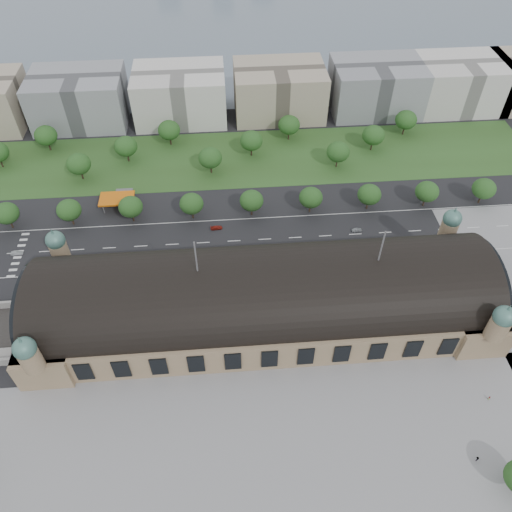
{
  "coord_description": "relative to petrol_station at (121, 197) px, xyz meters",
  "views": [
    {
      "loc": [
        -10.58,
        -101.31,
        135.72
      ],
      "look_at": [
        -1.2,
        15.76,
        14.0
      ],
      "focal_mm": 35.0,
      "sensor_mm": 36.0,
      "label": 1
    }
  ],
  "objects": [
    {
      "name": "ground",
      "position": [
        53.91,
        -65.28,
        -2.95
      ],
      "size": [
        900.0,
        900.0,
        0.0
      ],
      "primitive_type": "plane",
      "color": "black",
      "rests_on": "ground"
    },
    {
      "name": "station",
      "position": [
        53.91,
        -65.28,
        7.33
      ],
      "size": [
        150.0,
        48.4,
        44.3
      ],
      "color": "#977B5E",
      "rests_on": "ground"
    },
    {
      "name": "plaza_south",
      "position": [
        63.91,
        -109.28,
        -2.95
      ],
      "size": [
        190.0,
        48.0,
        0.12
      ],
      "primitive_type": "cube",
      "color": "gray",
      "rests_on": "ground"
    },
    {
      "name": "road_slab",
      "position": [
        33.91,
        -27.28,
        -2.95
      ],
      "size": [
        260.0,
        26.0,
        0.1
      ],
      "primitive_type": "cube",
      "color": "black",
      "rests_on": "ground"
    },
    {
      "name": "grass_belt",
      "position": [
        38.91,
        27.72,
        -2.95
      ],
      "size": [
        300.0,
        45.0,
        0.1
      ],
      "primitive_type": "cube",
      "color": "#2D4E1F",
      "rests_on": "ground"
    },
    {
      "name": "petrol_station",
      "position": [
        0.0,
        0.0,
        0.0
      ],
      "size": [
        14.0,
        13.0,
        5.05
      ],
      "color": "#D6630C",
      "rests_on": "ground"
    },
    {
      "name": "lake",
      "position": [
        53.91,
        232.72,
        -2.95
      ],
      "size": [
        700.0,
        320.0,
        0.08
      ],
      "primitive_type": "cube",
      "color": "slate",
      "rests_on": "ground"
    },
    {
      "name": "office_2",
      "position": [
        -26.09,
        67.72,
        9.05
      ],
      "size": [
        45.0,
        32.0,
        24.0
      ],
      "primitive_type": "cube",
      "color": "gray",
      "rests_on": "ground"
    },
    {
      "name": "office_3",
      "position": [
        23.91,
        67.72,
        9.05
      ],
      "size": [
        45.0,
        32.0,
        24.0
      ],
      "primitive_type": "cube",
      "color": "silver",
      "rests_on": "ground"
    },
    {
      "name": "office_4",
      "position": [
        73.91,
        67.72,
        9.05
      ],
      "size": [
        45.0,
        32.0,
        24.0
      ],
      "primitive_type": "cube",
      "color": "tan",
      "rests_on": "ground"
    },
    {
      "name": "office_5",
      "position": [
        123.91,
        67.72,
        9.05
      ],
      "size": [
        45.0,
        32.0,
        24.0
      ],
      "primitive_type": "cube",
      "color": "gray",
      "rests_on": "ground"
    },
    {
      "name": "office_6",
      "position": [
        168.91,
        67.72,
        9.05
      ],
      "size": [
        45.0,
        32.0,
        24.0
      ],
      "primitive_type": "cube",
      "color": "silver",
      "rests_on": "ground"
    },
    {
      "name": "tree_row_1",
      "position": [
        -42.09,
        -12.28,
        4.48
      ],
      "size": [
        9.6,
        9.6,
        11.52
      ],
      "color": "#2D2116",
      "rests_on": "ground"
    },
    {
      "name": "tree_row_2",
      "position": [
        -18.09,
        -12.28,
        4.48
      ],
      "size": [
        9.6,
        9.6,
        11.52
      ],
      "color": "#2D2116",
      "rests_on": "ground"
    },
    {
      "name": "tree_row_3",
      "position": [
        5.91,
        -12.28,
        4.48
      ],
      "size": [
        9.6,
        9.6,
        11.52
      ],
      "color": "#2D2116",
      "rests_on": "ground"
    },
    {
      "name": "tree_row_4",
      "position": [
        29.91,
        -12.28,
        4.48
      ],
      "size": [
        9.6,
        9.6,
        11.52
      ],
      "color": "#2D2116",
      "rests_on": "ground"
    },
    {
      "name": "tree_row_5",
      "position": [
        53.91,
        -12.28,
        4.48
      ],
      "size": [
        9.6,
        9.6,
        11.52
      ],
      "color": "#2D2116",
      "rests_on": "ground"
    },
    {
      "name": "tree_row_6",
      "position": [
        77.91,
        -12.28,
        4.48
      ],
      "size": [
        9.6,
        9.6,
        11.52
      ],
      "color": "#2D2116",
      "rests_on": "ground"
    },
    {
      "name": "tree_row_7",
      "position": [
        101.91,
        -12.28,
        4.48
      ],
      "size": [
        9.6,
        9.6,
        11.52
      ],
      "color": "#2D2116",
      "rests_on": "ground"
    },
    {
      "name": "tree_row_8",
      "position": [
        125.91,
        -12.28,
        4.48
      ],
      "size": [
        9.6,
        9.6,
        11.52
      ],
      "color": "#2D2116",
      "rests_on": "ground"
    },
    {
      "name": "tree_row_9",
      "position": [
        149.91,
        -12.28,
        4.48
      ],
      "size": [
        9.6,
        9.6,
        11.52
      ],
      "color": "#2D2116",
      "rests_on": "ground"
    },
    {
      "name": "tree_belt_2",
      "position": [
        -38.09,
        41.72,
        5.1
      ],
      "size": [
        10.4,
        10.4,
        12.48
      ],
      "color": "#2D2116",
      "rests_on": "ground"
    },
    {
      "name": "tree_belt_3",
      "position": [
        -19.09,
        17.72,
        5.1
      ],
      "size": [
        10.4,
        10.4,
        12.48
      ],
      "color": "#2D2116",
      "rests_on": "ground"
    },
    {
      "name": "tree_belt_4",
      "position": [
        -0.09,
        29.72,
        5.1
      ],
      "size": [
        10.4,
        10.4,
        12.48
      ],
      "color": "#2D2116",
      "rests_on": "ground"
    },
    {
      "name": "tree_belt_5",
      "position": [
        18.91,
        41.72,
        5.1
      ],
      "size": [
        10.4,
        10.4,
        12.48
      ],
      "color": "#2D2116",
      "rests_on": "ground"
    },
    {
      "name": "tree_belt_6",
      "position": [
        37.91,
        17.72,
        5.1
      ],
      "size": [
        10.4,
        10.4,
        12.48
      ],
      "color": "#2D2116",
      "rests_on": "ground"
    },
    {
      "name": "tree_belt_7",
      "position": [
        56.91,
        29.72,
        5.1
      ],
      "size": [
        10.4,
        10.4,
        12.48
      ],
      "color": "#2D2116",
      "rests_on": "ground"
    },
    {
      "name": "tree_belt_8",
      "position": [
        75.91,
        41.72,
        5.1
      ],
      "size": [
        10.4,
        10.4,
        12.48
      ],
      "color": "#2D2116",
      "rests_on": "ground"
    },
    {
      "name": "tree_belt_9",
      "position": [
        94.91,
        17.72,
        5.1
      ],
      "size": [
        10.4,
        10.4,
        12.48
      ],
      "color": "#2D2116",
      "rests_on": "ground"
    },
    {
      "name": "tree_belt_10",
      "position": [
        113.91,
        29.72,
        5.1
      ],
      "size": [
        10.4,
        10.4,
        12.48
      ],
      "color": "#2D2116",
      "rests_on": "ground"
    },
    {
      "name": "tree_belt_11",
      "position": [
        132.91,
        41.72,
        5.1
      ],
      "size": [
        10.4,
        10.4,
        12.48
      ],
      "color": "#2D2116",
      "rests_on": "ground"
    },
    {
      "name": "traffic_car_1",
      "position": [
        -36.51,
        -27.91,
        -2.23
      ],
      "size": [
        4.42,
        1.76,
        1.43
      ],
      "primitive_type": "imported",
      "rotation": [
        0.0,
        0.0,
        1.63
      ],
      "color": "gray",
      "rests_on": "ground"
    },
    {
      "name": "traffic_car_2",
      "position": [
        -5.88,
        -32.5,
        -2.29
      ],
      "size": [
        4.78,
        2.32,
        1.31
      ],
      "primitive_type": "imported",
      "rotation": [
        0.0,
        0.0,
        -1.6
      ],
      "color": "black",
      "rests_on": "ground"
    },
    {
      "name": "traffic_car_3",
      "position": [
        39.27,
        -19.76,
        -2.27
      ],
      "size": [
        4.82,
        2.33,
        1.35
      ],
      "primitive_type": "imported",
      "rotation": [
        0.0,
        0.0,
        1.67
      ],
      "color": "maroon",
      "rests_on": "ground"
    },
    {
      "name": "traffic_car_5",
      "position": [
        94.8,
        -25.62,
        -2.3
      ],
      "size": [
        4.07,
        1.79,
        1.3
      ],
      "primitive_type": "imported",
      "rotation": [
        0.0,
        0.0,
        1.68
      ],
      "color": "slate",
      "rests_on": "ground"
    },
    {
      "name": "traffic_car_6",
      "position": [
        116.5,
        -38.09,
        -2.3
      ],
      "size": [
        4.84,
        2.48,
        1.31
      ],
      "primitive_type": "imported",
      "rotation": [
        0.0,
        0.0,
        -1.64
      ],
      "color": "silver",
      "rests_on": "ground"
    },
    {
      "name": "parked_car_0",
      "position": [
        -26.09,
        -40.28,
        -2.14
      ],
      "size": [
        5.09,
        4.07,
        1.62
      ],
      "primitive_type": "imported",
      "rotation": [
        0.0,
        0.0,
        -1.01
      ],
      "color": "black",
      "rests_on": "ground"
    },
    {
      "name": "parked_car_1",
      "position": [
        -17.8,
        -44.28,
        -2.23
      ],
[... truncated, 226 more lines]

